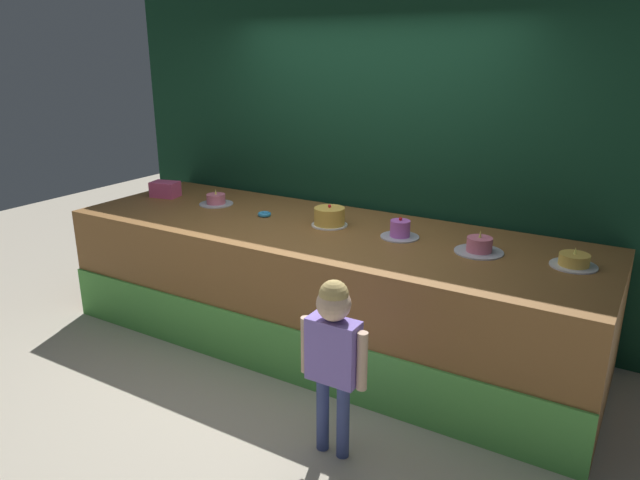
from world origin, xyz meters
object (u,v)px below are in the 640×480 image
donut (264,214)px  child_figure (333,345)px  cake_center (400,230)px  pink_box (165,189)px  cake_left (329,217)px  cake_far_right (574,261)px  cake_right (479,246)px  cake_far_left (216,200)px

donut → child_figure: bearing=-42.1°
cake_center → pink_box: bearing=179.5°
cake_left → cake_far_right: bearing=0.6°
donut → cake_far_right: 2.35m
child_figure → donut: size_ratio=9.87×
donut → cake_right: cake_right is taller
donut → cake_far_left: 0.59m
pink_box → cake_far_left: size_ratio=0.82×
cake_right → cake_far_right: cake_right is taller
child_figure → cake_center: cake_center is taller
cake_right → cake_far_right: (0.59, 0.04, -0.01)m
child_figure → donut: 1.82m
cake_center → cake_right: (0.59, -0.03, -0.01)m
cake_far_left → cake_left: (1.17, -0.04, 0.03)m
cake_far_left → cake_center: size_ratio=1.05×
child_figure → cake_right: 1.33m
pink_box → cake_left: 1.76m
child_figure → cake_far_right: child_figure is taller
pink_box → cake_far_right: size_ratio=0.84×
cake_far_left → cake_right: bearing=-1.7°
cake_far_left → cake_left: bearing=-2.2°
pink_box → cake_center: bearing=-0.5°
child_figure → cake_left: 1.50m
donut → cake_center: cake_center is taller
pink_box → cake_left: size_ratio=0.86×
cake_far_right → child_figure: bearing=-128.3°
child_figure → cake_center: bearing=97.6°
cake_right → cake_far_right: 0.59m
child_figure → pink_box: size_ratio=4.45×
cake_far_left → cake_center: (1.76, -0.04, 0.02)m
cake_left → cake_right: bearing=-1.3°
donut → cake_left: 0.59m
cake_far_left → cake_far_right: 2.93m
donut → cake_far_right: bearing=1.5°
cake_left → cake_right: (1.17, -0.03, -0.03)m
cake_far_left → cake_right: cake_right is taller
cake_left → cake_far_left: bearing=177.8°
child_figure → pink_box: bearing=153.1°
pink_box → cake_right: bearing=-1.0°
pink_box → cake_left: cake_left is taller
cake_far_left → cake_left: cake_left is taller
cake_right → cake_far_right: size_ratio=1.13×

